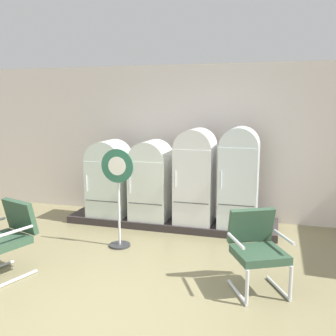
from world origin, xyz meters
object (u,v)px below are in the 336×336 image
(refrigerator_2, at_px, (195,173))
(armchair_right, at_px, (257,246))
(armchair_left, at_px, (8,234))
(refrigerator_1, at_px, (151,178))
(refrigerator_3, at_px, (239,174))
(sign_stand, at_px, (118,197))
(refrigerator_0, at_px, (109,176))

(refrigerator_2, bearing_deg, armchair_right, -59.29)
(armchair_left, bearing_deg, refrigerator_1, 65.11)
(refrigerator_1, bearing_deg, refrigerator_3, -1.00)
(refrigerator_2, relative_size, armchair_right, 1.73)
(refrigerator_3, xyz_separation_m, sign_stand, (-1.65, -1.12, -0.23))
(refrigerator_1, height_order, sign_stand, refrigerator_1)
(refrigerator_0, bearing_deg, sign_stand, -59.49)
(refrigerator_0, distance_m, refrigerator_3, 2.32)
(refrigerator_3, distance_m, armchair_right, 1.99)
(refrigerator_0, bearing_deg, armchair_left, -97.38)
(refrigerator_2, xyz_separation_m, sign_stand, (-0.92, -1.14, -0.21))
(refrigerator_0, bearing_deg, refrigerator_1, 1.01)
(refrigerator_2, height_order, armchair_right, refrigerator_2)
(refrigerator_3, bearing_deg, refrigerator_1, 179.00)
(refrigerator_1, height_order, armchair_left, refrigerator_1)
(armchair_left, relative_size, sign_stand, 0.62)
(refrigerator_2, bearing_deg, refrigerator_1, 179.76)
(refrigerator_1, height_order, refrigerator_2, refrigerator_2)
(armchair_right, xyz_separation_m, sign_stand, (-2.05, 0.77, 0.24))
(refrigerator_0, relative_size, refrigerator_1, 0.99)
(refrigerator_0, xyz_separation_m, refrigerator_1, (0.79, 0.01, 0.01))
(refrigerator_1, relative_size, armchair_right, 1.49)
(refrigerator_1, relative_size, sign_stand, 0.92)
(refrigerator_2, height_order, refrigerator_3, refrigerator_3)
(refrigerator_3, bearing_deg, armchair_left, -138.22)
(refrigerator_1, height_order, armchair_right, refrigerator_1)
(sign_stand, bearing_deg, armchair_right, -20.54)
(refrigerator_1, bearing_deg, armchair_left, -114.89)
(armchair_left, bearing_deg, sign_stand, 51.46)
(refrigerator_2, height_order, sign_stand, refrigerator_2)
(refrigerator_0, height_order, refrigerator_1, refrigerator_1)
(armchair_left, xyz_separation_m, sign_stand, (0.97, 1.22, 0.24))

